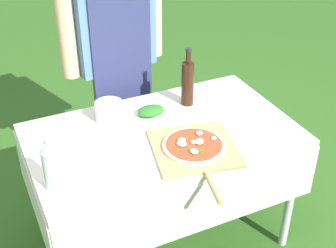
# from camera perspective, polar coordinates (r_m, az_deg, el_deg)

# --- Properties ---
(ground_plane) EXTENTS (12.00, 12.00, 0.00)m
(ground_plane) POSITION_cam_1_polar(r_m,az_deg,el_deg) (2.74, -0.58, -13.64)
(ground_plane) COLOR #2D5B1E
(prep_table) EXTENTS (1.31, 0.78, 0.72)m
(prep_table) POSITION_cam_1_polar(r_m,az_deg,el_deg) (2.32, -0.67, -2.76)
(prep_table) COLOR beige
(prep_table) RESTS_ON ground
(person_cook) EXTENTS (0.61, 0.25, 1.65)m
(person_cook) POSITION_cam_1_polar(r_m,az_deg,el_deg) (2.65, -6.66, 10.03)
(person_cook) COLOR #70604C
(person_cook) RESTS_ON ground
(pizza_on_peel) EXTENTS (0.45, 0.61, 0.05)m
(pizza_on_peel) POSITION_cam_1_polar(r_m,az_deg,el_deg) (2.15, 3.26, -2.91)
(pizza_on_peel) COLOR tan
(pizza_on_peel) RESTS_ON prep_table
(oil_bottle) EXTENTS (0.07, 0.07, 0.32)m
(oil_bottle) POSITION_cam_1_polar(r_m,az_deg,el_deg) (2.45, 2.41, 5.08)
(oil_bottle) COLOR black
(oil_bottle) RESTS_ON prep_table
(water_bottle) EXTENTS (0.07, 0.07, 0.24)m
(water_bottle) POSITION_cam_1_polar(r_m,az_deg,el_deg) (1.94, -14.06, -4.92)
(water_bottle) COLOR silver
(water_bottle) RESTS_ON prep_table
(herb_container) EXTENTS (0.17, 0.12, 0.05)m
(herb_container) POSITION_cam_1_polar(r_m,az_deg,el_deg) (2.40, -2.10, 1.53)
(herb_container) COLOR silver
(herb_container) RESTS_ON prep_table
(mixing_tub) EXTENTS (0.14, 0.14, 0.10)m
(mixing_tub) POSITION_cam_1_polar(r_m,az_deg,el_deg) (2.37, -7.18, 1.58)
(mixing_tub) COLOR silver
(mixing_tub) RESTS_ON prep_table
(plate_stack) EXTENTS (0.24, 0.24, 0.02)m
(plate_stack) POSITION_cam_1_polar(r_m,az_deg,el_deg) (2.14, -11.33, -3.79)
(plate_stack) COLOR white
(plate_stack) RESTS_ON prep_table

